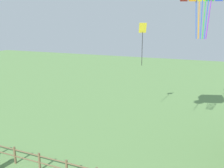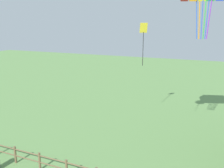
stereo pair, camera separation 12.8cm
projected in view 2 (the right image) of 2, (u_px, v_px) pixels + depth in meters
name	position (u px, v px, depth m)	size (l,w,h in m)	color
kite_yellow_diamond	(143.00, 37.00, 20.41)	(0.68, 0.55, 3.50)	yellow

